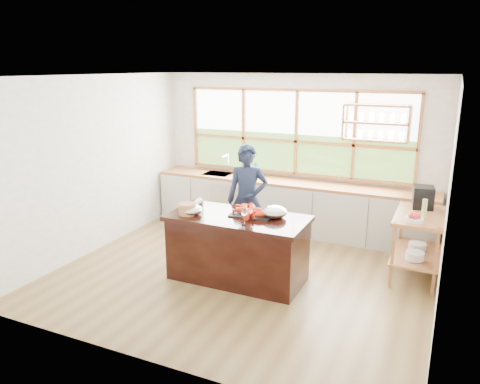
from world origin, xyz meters
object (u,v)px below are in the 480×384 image
Objects in this scene: cook at (247,200)px; espresso_machine at (423,197)px; island at (238,248)px; wicker_basket at (188,209)px.

cook reaches higher than espresso_machine.
espresso_machine is at bearing 32.98° from island.
wicker_basket is (-0.38, -1.12, 0.13)m from cook.
cook is at bearing -177.02° from espresso_machine.
espresso_machine is 1.32× the size of wicker_basket.
wicker_basket is at bearing -158.70° from espresso_machine.
island is at bearing 17.39° from wicker_basket.
espresso_machine is 3.27m from wicker_basket.
espresso_machine is (2.46, 0.50, 0.21)m from cook.
cook is at bearing 71.35° from wicker_basket.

